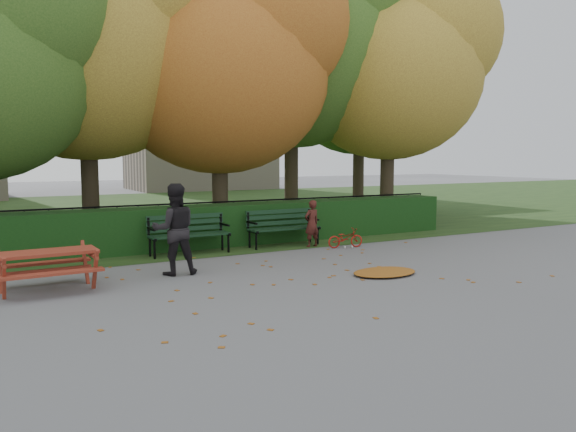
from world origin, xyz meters
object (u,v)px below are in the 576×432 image
tree_c (233,58)px  bench_right (282,225)px  tree_e (402,64)px  bicycle (345,238)px  tree_d (306,34)px  tree_g (370,75)px  adult (174,229)px  child (312,224)px  picnic_table (47,260)px  tree_b (101,28)px  bench_left (188,231)px

tree_c → bench_right: (0.27, -2.26, -4.30)m
tree_e → bicycle: (-4.25, -3.07, -4.85)m
tree_d → tree_e: (2.64, -1.46, -0.90)m
tree_d → tree_g: 5.16m
tree_c → adult: bearing=-125.9°
tree_d → tree_g: tree_d is taller
adult → tree_g: bearing=-133.9°
tree_c → child: 5.14m
tree_e → picnic_table: size_ratio=5.17×
child → tree_d: bearing=-127.2°
tree_c → tree_g: size_ratio=0.94×
tree_d → bench_right: size_ratio=5.32×
tree_e → child: (-4.89, -2.57, -4.52)m
tree_g → picnic_table: (-12.79, -8.29, -4.86)m
tree_d → tree_c: bearing=-157.4°
tree_b → tree_e: bearing=-6.2°
bench_left → adult: adult is taller
tree_b → tree_c: (3.28, -0.78, -0.58)m
bench_left → adult: size_ratio=1.07×
bench_right → tree_g: bearing=40.0°
bench_left → tree_b: bearing=110.6°
tree_e → child: bearing=-152.3°
tree_e → bench_left: tree_e is taller
tree_c → child: bearing=-73.8°
tree_c → tree_e: bearing=-1.9°
tree_g → bench_right: bearing=-140.0°
picnic_table → child: child is taller
bench_right → bicycle: bench_right is taller
tree_d → picnic_table: tree_d is taller
tree_e → tree_g: tree_g is taller
bench_right → picnic_table: bearing=-158.1°
tree_g → tree_d: bearing=-150.4°
tree_b → tree_c: bearing=-13.5°
picnic_table → child: 6.33m
bicycle → tree_c: bearing=34.3°
tree_e → adult: size_ratio=4.83×
tree_b → tree_c: tree_b is taller
adult → child: bearing=-150.1°
tree_c → bench_left: tree_c is taller
tree_c → bicycle: size_ratio=9.07×
tree_d → tree_e: bearing=-28.9°
tree_c → bench_left: (-2.13, -2.26, -4.30)m
child → adult: (-3.89, -1.50, 0.28)m
bench_left → bench_right: (2.40, 0.00, 0.00)m
tree_b → bicycle: size_ratio=9.97×
picnic_table → bicycle: 6.85m
tree_e → bench_right: 7.38m
tree_c → adult: tree_c is taller
tree_c → child: tree_c is taller
picnic_table → bench_right: bearing=19.7°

